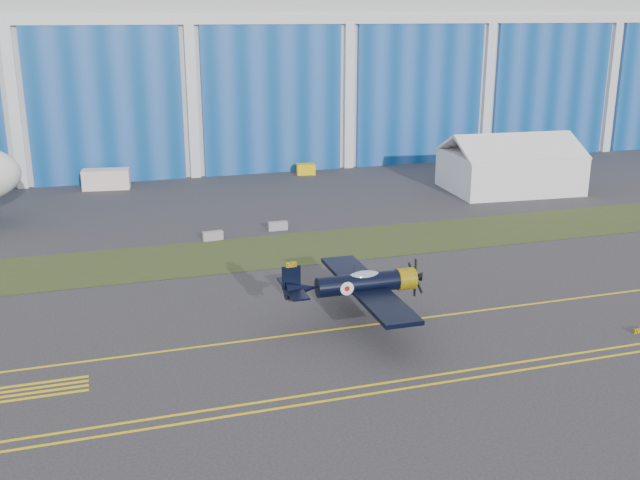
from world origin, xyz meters
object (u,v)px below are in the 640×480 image
object	(u,v)px
tent	(511,162)
tug	(306,169)
warbird	(358,284)
shipping_container	(106,179)

from	to	relation	value
tent	tug	world-z (taller)	tent
warbird	tug	xyz separation A→B (m)	(11.29, 51.31, -2.47)
warbird	tug	distance (m)	52.60
tug	shipping_container	bearing A→B (deg)	-167.98
warbird	shipping_container	size ratio (longest dim) A/B	2.42
tent	shipping_container	distance (m)	51.03
warbird	tent	world-z (taller)	tent
warbird	tent	xyz separation A→B (m)	(33.03, 34.49, 0.44)
shipping_container	tug	world-z (taller)	shipping_container
warbird	shipping_container	bearing A→B (deg)	107.74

